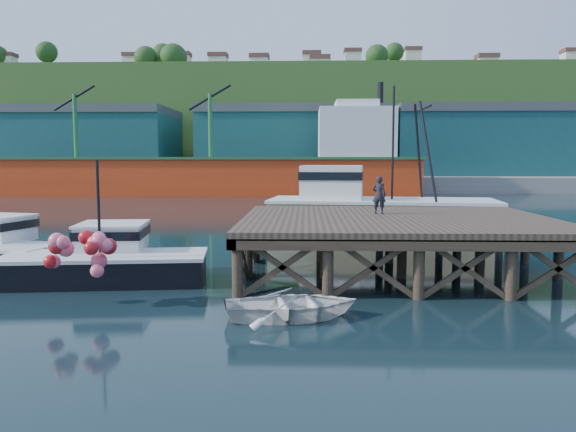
{
  "coord_description": "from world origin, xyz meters",
  "views": [
    {
      "loc": [
        1.97,
        -22.09,
        4.39
      ],
      "look_at": [
        1.18,
        2.0,
        1.94
      ],
      "focal_mm": 35.0,
      "sensor_mm": 36.0,
      "label": 1
    }
  ],
  "objects_px": {
    "dinghy": "(292,305)",
    "dockworker": "(379,195)",
    "boat_black": "(107,259)",
    "trawler": "(377,207)"
  },
  "relations": [
    {
      "from": "dinghy",
      "to": "dockworker",
      "type": "relative_size",
      "value": 2.35
    },
    {
      "from": "boat_black",
      "to": "trawler",
      "type": "relative_size",
      "value": 0.56
    },
    {
      "from": "trawler",
      "to": "boat_black",
      "type": "bearing_deg",
      "value": -126.28
    },
    {
      "from": "boat_black",
      "to": "trawler",
      "type": "distance_m",
      "value": 16.29
    },
    {
      "from": "trawler",
      "to": "dinghy",
      "type": "xyz_separation_m",
      "value": [
        -4.35,
        -16.39,
        -1.35
      ]
    },
    {
      "from": "boat_black",
      "to": "dockworker",
      "type": "relative_size",
      "value": 4.65
    },
    {
      "from": "boat_black",
      "to": "trawler",
      "type": "bearing_deg",
      "value": 40.07
    },
    {
      "from": "dinghy",
      "to": "dockworker",
      "type": "height_order",
      "value": "dockworker"
    },
    {
      "from": "trawler",
      "to": "dockworker",
      "type": "bearing_deg",
      "value": -89.71
    },
    {
      "from": "dinghy",
      "to": "dockworker",
      "type": "distance_m",
      "value": 9.22
    }
  ]
}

